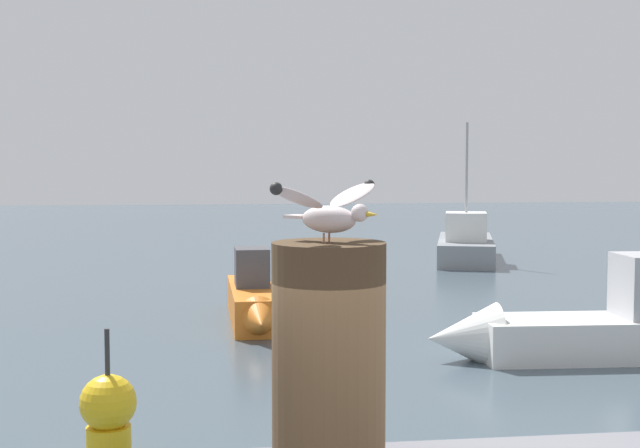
# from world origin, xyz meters

# --- Properties ---
(mooring_post) EXTENTS (0.42, 0.42, 0.87)m
(mooring_post) POSITION_xyz_m (-0.78, -0.34, 2.21)
(mooring_post) COLOR #4C3823
(mooring_post) RESTS_ON harbor_quay
(seagull) EXTENTS (0.51, 0.55, 0.23)m
(seagull) POSITION_xyz_m (-0.78, -0.34, 2.77)
(seagull) COLOR tan
(seagull) RESTS_ON mooring_post
(boat_white) EXTENTS (5.78, 1.43, 4.83)m
(boat_white) POSITION_xyz_m (4.75, 8.56, 0.47)
(boat_white) COLOR silver
(boat_white) RESTS_ON ground_plane
(boat_grey) EXTENTS (3.24, 6.35, 4.53)m
(boat_grey) POSITION_xyz_m (6.76, 22.32, 0.45)
(boat_grey) COLOR gray
(boat_grey) RESTS_ON ground_plane
(boat_orange) EXTENTS (0.85, 4.05, 1.38)m
(boat_orange) POSITION_xyz_m (-0.45, 12.06, 0.43)
(boat_orange) COLOR orange
(boat_orange) RESTS_ON ground_plane
(channel_buoy) EXTENTS (0.56, 0.56, 1.33)m
(channel_buoy) POSITION_xyz_m (-2.23, 4.98, 0.48)
(channel_buoy) COLOR yellow
(channel_buoy) RESTS_ON ground_plane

